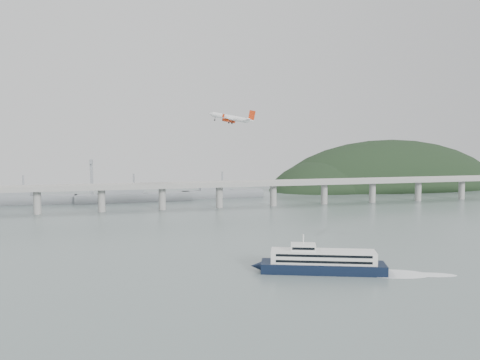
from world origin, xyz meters
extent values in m
plane|color=slate|center=(0.00, 0.00, 0.00)|extent=(900.00, 900.00, 0.00)
cube|color=gray|center=(0.00, 200.00, 20.00)|extent=(800.00, 22.00, 2.20)
cube|color=gray|center=(0.00, 189.50, 22.00)|extent=(800.00, 0.60, 1.80)
cube|color=gray|center=(0.00, 210.50, 22.00)|extent=(800.00, 0.60, 1.80)
cylinder|color=gray|center=(-130.00, 200.00, 9.50)|extent=(6.00, 6.00, 21.00)
cylinder|color=gray|center=(-80.00, 200.00, 9.50)|extent=(6.00, 6.00, 21.00)
cylinder|color=gray|center=(-30.00, 200.00, 9.50)|extent=(6.00, 6.00, 21.00)
cylinder|color=gray|center=(20.00, 200.00, 9.50)|extent=(6.00, 6.00, 21.00)
cylinder|color=gray|center=(70.00, 200.00, 9.50)|extent=(6.00, 6.00, 21.00)
cylinder|color=gray|center=(120.00, 200.00, 9.50)|extent=(6.00, 6.00, 21.00)
cylinder|color=gray|center=(170.00, 200.00, 9.50)|extent=(6.00, 6.00, 21.00)
cylinder|color=gray|center=(220.00, 200.00, 9.50)|extent=(6.00, 6.00, 21.00)
cylinder|color=gray|center=(270.00, 200.00, 9.50)|extent=(6.00, 6.00, 21.00)
ellipsoid|color=black|center=(270.00, 330.00, -18.00)|extent=(320.00, 150.00, 156.00)
ellipsoid|color=black|center=(175.00, 320.00, -12.00)|extent=(140.00, 110.00, 96.00)
ellipsoid|color=black|center=(360.00, 340.00, -25.00)|extent=(220.00, 140.00, 120.00)
cube|color=gray|center=(-150.00, 270.00, 4.00)|extent=(95.67, 20.15, 8.00)
cube|color=gray|center=(-159.50, 270.00, 12.00)|extent=(33.90, 15.02, 8.00)
cylinder|color=gray|center=(-150.00, 270.00, 20.00)|extent=(1.60, 1.60, 14.00)
cube|color=gray|center=(-50.00, 265.00, 4.00)|extent=(110.55, 21.43, 8.00)
cube|color=gray|center=(-61.00, 265.00, 12.00)|extent=(39.01, 16.73, 8.00)
cylinder|color=gray|center=(-50.00, 265.00, 20.00)|extent=(1.60, 1.60, 14.00)
cube|color=gray|center=(40.00, 275.00, 4.00)|extent=(85.00, 13.60, 8.00)
cube|color=gray|center=(31.50, 275.00, 12.00)|extent=(29.75, 11.90, 8.00)
cylinder|color=gray|center=(40.00, 275.00, 20.00)|extent=(1.60, 1.60, 14.00)
cube|color=gray|center=(-90.00, 300.00, 20.00)|extent=(3.00, 3.00, 40.00)
cube|color=gray|center=(-90.00, 290.00, 38.00)|extent=(3.00, 28.00, 3.00)
cube|color=black|center=(17.14, -25.59, 2.22)|extent=(56.65, 31.89, 4.44)
cone|color=black|center=(-10.94, -15.11, 2.22)|extent=(6.75, 6.10, 4.44)
cube|color=silver|center=(17.14, -25.59, 7.21)|extent=(47.55, 26.70, 5.55)
cube|color=black|center=(15.18, -30.84, 8.66)|extent=(39.57, 14.92, 1.11)
cube|color=black|center=(15.18, -30.84, 5.99)|extent=(39.57, 14.92, 1.11)
cube|color=black|center=(19.10, -20.34, 8.66)|extent=(39.57, 14.92, 1.11)
cube|color=black|center=(19.10, -20.34, 5.99)|extent=(39.57, 14.92, 1.11)
cube|color=silver|center=(8.82, -22.49, 11.43)|extent=(13.12, 11.16, 2.89)
cube|color=black|center=(7.44, -26.18, 11.43)|extent=(9.40, 3.62, 1.11)
cylinder|color=silver|center=(8.82, -22.49, 14.98)|extent=(0.71, 0.71, 4.44)
ellipsoid|color=white|center=(46.25, -36.46, 0.06)|extent=(35.54, 26.15, 0.22)
ellipsoid|color=white|center=(60.81, -41.90, 0.06)|extent=(25.26, 15.87, 0.22)
cylinder|color=white|center=(5.12, 99.76, 74.62)|extent=(21.48, 20.29, 8.06)
cone|color=white|center=(-6.10, 109.14, 77.33)|extent=(5.42, 5.34, 4.00)
cone|color=white|center=(16.77, 90.05, 72.28)|extent=(6.14, 5.81, 4.17)
cube|color=white|center=(5.66, 99.25, 73.54)|extent=(23.58, 27.36, 2.79)
cube|color=white|center=(16.18, 90.58, 73.09)|extent=(9.35, 10.51, 1.34)
cube|color=red|center=(17.41, 89.76, 75.93)|extent=(4.41, 3.35, 6.71)
cylinder|color=red|center=(7.62, 104.17, 72.25)|extent=(4.56, 4.43, 2.83)
cylinder|color=black|center=(6.15, 105.40, 72.61)|extent=(1.92, 1.97, 2.17)
cube|color=white|center=(7.78, 104.10, 73.16)|extent=(2.09, 1.73, 1.53)
cylinder|color=red|center=(1.14, 96.28, 72.78)|extent=(4.56, 4.43, 2.83)
cylinder|color=black|center=(-0.33, 97.51, 73.13)|extent=(1.92, 1.97, 2.17)
cube|color=white|center=(1.30, 96.21, 73.69)|extent=(2.09, 1.73, 1.53)
cylinder|color=black|center=(6.90, 101.24, 71.77)|extent=(0.85, 0.64, 2.27)
cylinder|color=black|center=(6.72, 101.32, 70.77)|extent=(1.18, 1.01, 1.21)
cylinder|color=black|center=(3.84, 97.51, 72.02)|extent=(0.85, 0.64, 2.27)
cylinder|color=black|center=(3.66, 97.59, 71.01)|extent=(1.18, 1.01, 1.21)
cylinder|color=black|center=(-3.75, 107.00, 74.10)|extent=(0.85, 0.64, 2.27)
cylinder|color=black|center=(-3.93, 107.08, 73.09)|extent=(1.18, 1.01, 1.21)
cube|color=red|center=(17.26, 110.19, 73.48)|extent=(1.63, 1.25, 2.47)
cube|color=red|center=(-2.76, 85.78, 75.11)|extent=(1.63, 1.25, 2.47)
camera|label=1|loc=(-77.17, -233.17, 59.61)|focal=38.00mm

